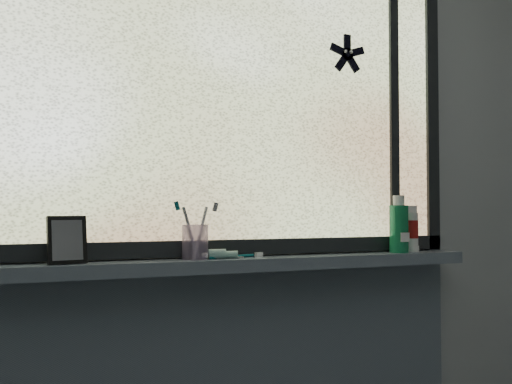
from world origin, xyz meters
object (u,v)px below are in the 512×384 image
object	(u,v)px
vanity_mirror	(67,240)
cream_tube	(411,227)
mouthwash_bottle	(399,224)
toothbrush_cup	(195,242)

from	to	relation	value
vanity_mirror	cream_tube	bearing A→B (deg)	-11.11
mouthwash_bottle	toothbrush_cup	bearing A→B (deg)	178.60
toothbrush_cup	vanity_mirror	bearing A→B (deg)	-177.45
toothbrush_cup	mouthwash_bottle	xyz separation A→B (m)	(0.74, -0.02, 0.05)
mouthwash_bottle	cream_tube	xyz separation A→B (m)	(0.07, 0.02, -0.01)
toothbrush_cup	cream_tube	size ratio (longest dim) A/B	0.88
vanity_mirror	mouthwash_bottle	xyz separation A→B (m)	(1.12, -0.00, 0.03)
toothbrush_cup	mouthwash_bottle	distance (m)	0.75
vanity_mirror	mouthwash_bottle	size ratio (longest dim) A/B	0.80
mouthwash_bottle	cream_tube	bearing A→B (deg)	15.40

